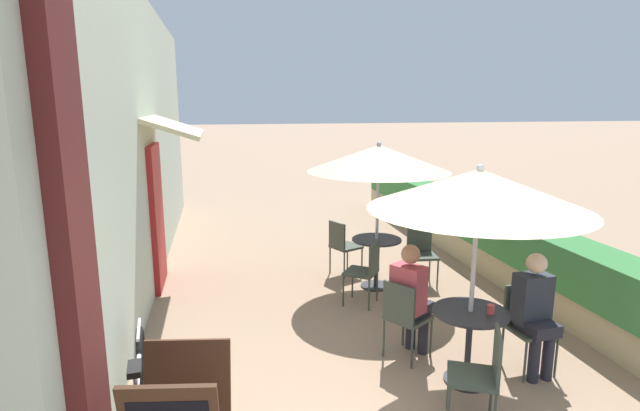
% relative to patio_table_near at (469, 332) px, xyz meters
% --- Properties ---
extents(cafe_facade_wall, '(0.98, 10.71, 4.20)m').
position_rel_patio_table_near_xyz_m(cafe_facade_wall, '(-3.37, 3.76, 1.57)').
color(cafe_facade_wall, '#B2C1AD').
rests_on(cafe_facade_wall, ground_plane).
extents(planter_hedge, '(0.60, 9.71, 1.01)m').
position_rel_patio_table_near_xyz_m(planter_hedge, '(1.92, 3.79, 0.02)').
color(planter_hedge, tan).
rests_on(planter_hedge, ground_plane).
extents(patio_table_near, '(0.72, 0.72, 0.74)m').
position_rel_patio_table_near_xyz_m(patio_table_near, '(0.00, 0.00, 0.00)').
color(patio_table_near, '#28282D').
rests_on(patio_table_near, ground_plane).
extents(patio_umbrella_near, '(2.03, 2.03, 2.15)m').
position_rel_patio_table_near_xyz_m(patio_umbrella_near, '(0.00, 0.00, 1.40)').
color(patio_umbrella_near, '#B7B7BC').
rests_on(patio_umbrella_near, ground_plane).
extents(cafe_chair_near_left, '(0.56, 0.56, 0.87)m').
position_rel_patio_table_near_xyz_m(cafe_chair_near_left, '(-0.46, 0.54, 0.00)').
color(cafe_chair_near_left, '#384238').
rests_on(cafe_chair_near_left, ground_plane).
extents(seated_patron_near_left, '(0.51, 0.49, 1.25)m').
position_rel_patio_table_near_xyz_m(seated_patron_near_left, '(-0.37, 0.60, 0.17)').
color(seated_patron_near_left, '#23232D').
rests_on(seated_patron_near_left, ground_plane).
extents(cafe_chair_near_right, '(0.53, 0.53, 0.87)m').
position_rel_patio_table_near_xyz_m(cafe_chair_near_right, '(-0.24, -0.66, 0.00)').
color(cafe_chair_near_right, '#384238').
rests_on(cafe_chair_near_right, ground_plane).
extents(cafe_chair_near_back, '(0.43, 0.43, 0.87)m').
position_rel_patio_table_near_xyz_m(cafe_chair_near_back, '(0.69, 0.13, 0.00)').
color(cafe_chair_near_back, '#384238').
rests_on(cafe_chair_near_back, ground_plane).
extents(seated_patron_near_back, '(0.36, 0.42, 1.25)m').
position_rel_patio_table_near_xyz_m(seated_patron_near_back, '(0.70, 0.02, 0.17)').
color(seated_patron_near_back, '#23232D').
rests_on(seated_patron_near_back, ground_plane).
extents(coffee_cup_near, '(0.07, 0.07, 0.09)m').
position_rel_patio_table_near_xyz_m(coffee_cup_near, '(0.15, -0.09, 0.27)').
color(coffee_cup_near, '#B73D3D').
rests_on(coffee_cup_near, patio_table_near).
extents(patio_table_mid, '(0.72, 0.72, 0.74)m').
position_rel_patio_table_near_xyz_m(patio_table_mid, '(-0.09, 2.64, 0.00)').
color(patio_table_mid, '#28282D').
rests_on(patio_table_mid, ground_plane).
extents(patio_umbrella_mid, '(2.03, 2.03, 2.15)m').
position_rel_patio_table_near_xyz_m(patio_umbrella_mid, '(-0.09, 2.64, 1.40)').
color(patio_umbrella_mid, '#B7B7BC').
rests_on(patio_umbrella_mid, ground_plane).
extents(cafe_chair_mid_left, '(0.53, 0.53, 0.87)m').
position_rel_patio_table_near_xyz_m(cafe_chair_mid_left, '(-0.45, 3.24, 0.00)').
color(cafe_chair_mid_left, '#384238').
rests_on(cafe_chair_mid_left, ground_plane).
extents(cafe_chair_mid_right, '(0.56, 0.56, 0.87)m').
position_rel_patio_table_near_xyz_m(cafe_chair_mid_right, '(-0.43, 2.02, 0.00)').
color(cafe_chair_mid_right, '#384238').
rests_on(cafe_chair_mid_right, ground_plane).
extents(cafe_chair_mid_back, '(0.43, 0.43, 0.87)m').
position_rel_patio_table_near_xyz_m(cafe_chair_mid_back, '(0.62, 2.65, 0.00)').
color(cafe_chair_mid_back, '#384238').
rests_on(cafe_chair_mid_back, ground_plane).
extents(bicycle_leaning, '(0.25, 1.73, 0.72)m').
position_rel_patio_table_near_xyz_m(bicycle_leaning, '(-3.03, -0.10, -0.18)').
color(bicycle_leaning, black).
rests_on(bicycle_leaning, ground_plane).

